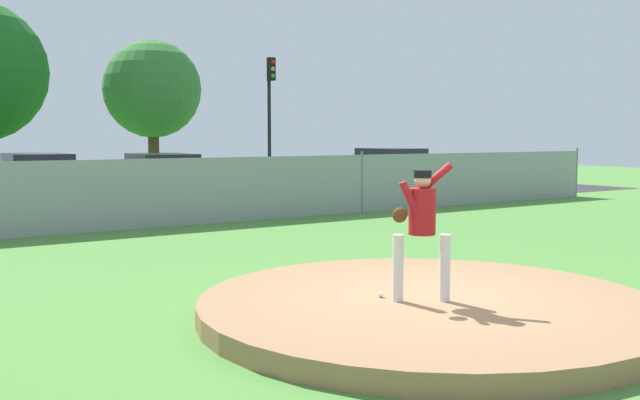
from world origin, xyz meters
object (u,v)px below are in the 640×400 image
at_px(parked_car_slate, 38,185).
at_px(pitcher_youth, 421,221).
at_px(traffic_light_far, 270,101).
at_px(parked_car_navy, 162,182).
at_px(parked_car_white, 391,173).
at_px(baseball, 381,294).

bearing_deg(parked_car_slate, pitcher_youth, -85.80).
bearing_deg(traffic_light_far, parked_car_navy, -145.74).
relative_size(parked_car_white, parked_car_navy, 0.93).
relative_size(parked_car_slate, parked_car_white, 1.00).
xyz_separation_m(parked_car_navy, traffic_light_far, (6.21, 4.23, 2.80)).
bearing_deg(pitcher_youth, parked_car_navy, 80.68).
bearing_deg(parked_car_navy, pitcher_youth, -99.32).
height_order(parked_car_white, traffic_light_far, traffic_light_far).
relative_size(baseball, parked_car_white, 0.02).
relative_size(baseball, parked_car_slate, 0.02).
height_order(parked_car_navy, traffic_light_far, traffic_light_far).
bearing_deg(pitcher_youth, traffic_light_far, 65.29).
relative_size(pitcher_youth, parked_car_white, 0.40).
height_order(pitcher_youth, parked_car_white, pitcher_youth).
distance_m(parked_car_white, traffic_light_far, 5.80).
relative_size(parked_car_slate, parked_car_navy, 0.93).
bearing_deg(traffic_light_far, parked_car_white, -58.88).
relative_size(parked_car_white, traffic_light_far, 0.77).
bearing_deg(parked_car_slate, parked_car_white, -3.54).
bearing_deg(parked_car_white, parked_car_slate, 176.46).
relative_size(parked_car_navy, traffic_light_far, 0.83).
distance_m(baseball, parked_car_white, 17.99).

